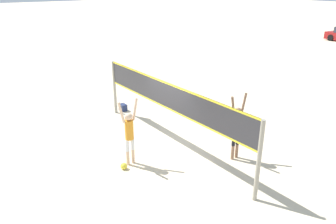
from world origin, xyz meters
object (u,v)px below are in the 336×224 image
at_px(player_spiker, 129,131).
at_px(gear_bag, 123,107).
at_px(volleyball, 124,166).
at_px(volleyball_net, 168,102).
at_px(player_blocker, 237,126).

height_order(player_spiker, gear_bag, player_spiker).
xyz_separation_m(volleyball, gear_bag, (-4.58, 2.52, 0.05)).
relative_size(volleyball_net, volleyball, 38.20).
relative_size(volleyball_net, player_blocker, 3.57).
height_order(volleyball_net, player_spiker, volleyball_net).
bearing_deg(player_blocker, gear_bag, -82.02).
xyz_separation_m(player_spiker, player_blocker, (1.79, 3.04, 0.03)).
bearing_deg(gear_bag, volleyball_net, -5.45).
distance_m(volleyball_net, player_spiker, 1.89).
bearing_deg(player_blocker, player_spiker, -30.50).
bearing_deg(player_spiker, player_blocker, -30.50).
bearing_deg(player_spiker, gear_bag, 63.81).
distance_m(volleyball_net, gear_bag, 4.40).
xyz_separation_m(player_blocker, gear_bag, (-6.21, -0.87, -1.07)).
xyz_separation_m(volleyball_net, volleyball, (0.49, -2.13, -1.62)).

